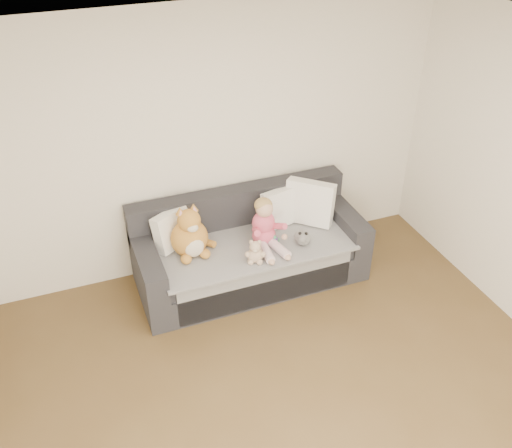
% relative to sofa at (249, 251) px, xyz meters
% --- Properties ---
extents(room_shell, '(5.00, 5.00, 5.00)m').
position_rel_sofa_xyz_m(room_shell, '(-0.21, -1.64, 0.99)').
color(room_shell, brown).
rests_on(room_shell, ground).
extents(sofa, '(2.20, 0.94, 0.85)m').
position_rel_sofa_xyz_m(sofa, '(0.00, 0.00, 0.00)').
color(sofa, '#252529').
rests_on(sofa, ground).
extents(cushion_left, '(0.43, 0.35, 0.37)m').
position_rel_sofa_xyz_m(cushion_left, '(-0.70, 0.15, 0.34)').
color(cushion_left, white).
rests_on(cushion_left, sofa).
extents(cushion_right_back, '(0.43, 0.27, 0.38)m').
position_rel_sofa_xyz_m(cushion_right_back, '(0.39, 0.13, 0.35)').
color(cushion_right_back, white).
rests_on(cushion_right_back, sofa).
extents(cushion_right_front, '(0.50, 0.48, 0.45)m').
position_rel_sofa_xyz_m(cushion_right_front, '(0.66, 0.06, 0.38)').
color(cushion_right_front, white).
rests_on(cushion_right_front, sofa).
extents(toddler, '(0.34, 0.49, 0.49)m').
position_rel_sofa_xyz_m(toddler, '(0.11, -0.16, 0.37)').
color(toddler, '#F2556A').
rests_on(toddler, sofa).
extents(plush_cat, '(0.43, 0.38, 0.53)m').
position_rel_sofa_xyz_m(plush_cat, '(-0.59, -0.04, 0.36)').
color(plush_cat, '#AB7626').
rests_on(plush_cat, sofa).
extents(teddy_bear, '(0.18, 0.15, 0.24)m').
position_rel_sofa_xyz_m(teddy_bear, '(-0.08, -0.38, 0.26)').
color(teddy_bear, tan).
rests_on(teddy_bear, sofa).
extents(plush_cow, '(0.15, 0.22, 0.18)m').
position_rel_sofa_xyz_m(plush_cow, '(0.43, -0.28, 0.24)').
color(plush_cow, white).
rests_on(plush_cow, sofa).
extents(sippy_cup, '(0.09, 0.07, 0.10)m').
position_rel_sofa_xyz_m(sippy_cup, '(0.19, -0.19, 0.22)').
color(sippy_cup, '#5F3591').
rests_on(sippy_cup, sofa).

